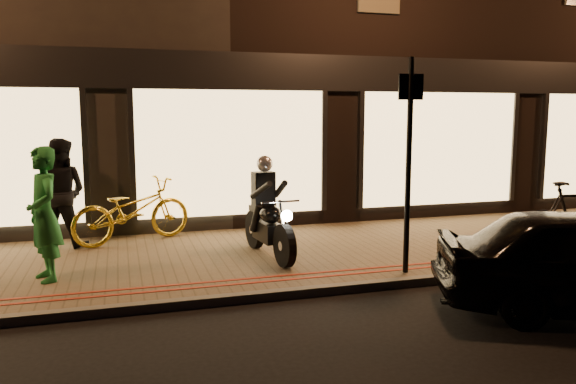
# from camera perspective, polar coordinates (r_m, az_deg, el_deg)

# --- Properties ---
(ground) EXTENTS (90.00, 90.00, 0.00)m
(ground) POSITION_cam_1_polar(r_m,az_deg,el_deg) (7.32, 0.61, -10.82)
(ground) COLOR black
(ground) RESTS_ON ground
(sidewalk) EXTENTS (50.00, 4.00, 0.12)m
(sidewalk) POSITION_cam_1_polar(r_m,az_deg,el_deg) (9.16, -3.15, -6.58)
(sidewalk) COLOR brown
(sidewalk) RESTS_ON ground
(kerb_stone) EXTENTS (50.00, 0.14, 0.12)m
(kerb_stone) POSITION_cam_1_polar(r_m,az_deg,el_deg) (7.35, 0.49, -10.26)
(kerb_stone) COLOR #59544C
(kerb_stone) RESTS_ON ground
(red_kerb_lines) EXTENTS (50.00, 0.26, 0.01)m
(red_kerb_lines) POSITION_cam_1_polar(r_m,az_deg,el_deg) (7.79, -0.61, -8.72)
(red_kerb_lines) COLOR maroon
(red_kerb_lines) RESTS_ON sidewalk
(building_row) EXTENTS (48.00, 10.11, 8.50)m
(building_row) POSITION_cam_1_polar(r_m,az_deg,el_deg) (15.85, -9.45, 14.71)
(building_row) COLOR black
(building_row) RESTS_ON ground
(motorcycle) EXTENTS (0.62, 1.94, 1.59)m
(motorcycle) POSITION_cam_1_polar(r_m,az_deg,el_deg) (8.82, -2.08, -2.65)
(motorcycle) COLOR black
(motorcycle) RESTS_ON sidewalk
(sign_post) EXTENTS (0.35, 0.09, 3.00)m
(sign_post) POSITION_cam_1_polar(r_m,az_deg,el_deg) (7.96, 12.18, 3.74)
(sign_post) COLOR black
(sign_post) RESTS_ON sidewalk
(bicycle_gold) EXTENTS (2.26, 1.51, 1.12)m
(bicycle_gold) POSITION_cam_1_polar(r_m,az_deg,el_deg) (10.16, -15.55, -1.83)
(bicycle_gold) COLOR gold
(bicycle_gold) RESTS_ON sidewalk
(bicycle_dark) EXTENTS (2.01, 0.69, 1.19)m
(bicycle_dark) POSITION_cam_1_polar(r_m,az_deg,el_deg) (9.98, 27.18, -2.40)
(bicycle_dark) COLOR black
(bicycle_dark) RESTS_ON sidewalk
(person_green) EXTENTS (0.65, 0.78, 1.81)m
(person_green) POSITION_cam_1_polar(r_m,az_deg,el_deg) (8.17, -23.56, -2.09)
(person_green) COLOR #1E7331
(person_green) RESTS_ON sidewalk
(person_dark) EXTENTS (1.07, 0.95, 1.83)m
(person_dark) POSITION_cam_1_polar(r_m,az_deg,el_deg) (10.17, -22.14, -0.09)
(person_dark) COLOR black
(person_dark) RESTS_ON sidewalk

